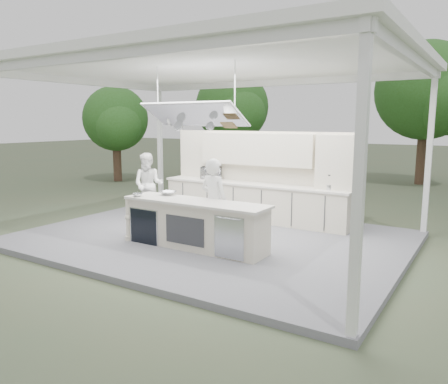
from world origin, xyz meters
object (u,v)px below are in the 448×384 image
Objects in this scene: demo_island at (194,224)px; head_chef at (214,201)px; back_counter at (253,201)px; sous_chef at (149,185)px.

demo_island is 1.76× the size of head_chef.
sous_chef is (-2.58, -1.05, 0.36)m from back_counter.
sous_chef is (-2.76, 1.76, 0.36)m from demo_island.
demo_island is 3.30m from sous_chef.
back_counter is at bearing 93.63° from demo_island.
head_chef is at bearing -48.97° from sous_chef.
head_chef reaches higher than sous_chef.
head_chef is 1.05× the size of sous_chef.
demo_island is 0.63m from head_chef.
demo_island is at bearing 75.43° from head_chef.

